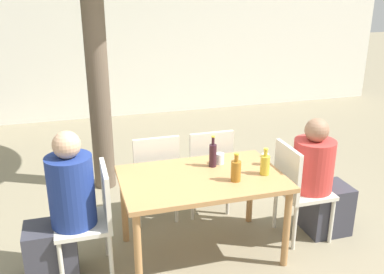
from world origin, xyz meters
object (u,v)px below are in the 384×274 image
drinking_glass_1 (220,159)px  person_seated_1 (320,183)px  person_seated_0 (63,215)px  oil_cruet_0 (265,164)px  patio_chair_1 (297,186)px  patio_chair_3 (208,166)px  patio_chair_2 (155,172)px  amber_bottle_2 (236,170)px  wine_bottle_1 (213,155)px  drinking_glass_0 (265,159)px  dining_table_front (202,186)px  patio_chair_0 (93,214)px

drinking_glass_1 → person_seated_1: bearing=-13.2°
person_seated_0 → oil_cruet_0: person_seated_0 is taller
patio_chair_1 → patio_chair_3: bearing=44.0°
patio_chair_1 → oil_cruet_0: oil_cruet_0 is taller
patio_chair_2 → person_seated_1: size_ratio=0.80×
patio_chair_3 → oil_cruet_0: bearing=108.0°
patio_chair_3 → amber_bottle_2: size_ratio=3.80×
oil_cruet_0 → wine_bottle_1: 0.47m
person_seated_0 → drinking_glass_1: person_seated_0 is taller
person_seated_1 → patio_chair_3: bearing=52.9°
patio_chair_2 → person_seated_1: person_seated_1 is taller
wine_bottle_1 → drinking_glass_0: size_ratio=2.76×
patio_chair_2 → person_seated_0: size_ratio=0.74×
patio_chair_1 → person_seated_1: person_seated_1 is taller
patio_chair_1 → drinking_glass_1: patio_chair_1 is taller
patio_chair_3 → oil_cruet_0: oil_cruet_0 is taller
patio_chair_1 → patio_chair_3: same height
dining_table_front → drinking_glass_0: 0.64m
dining_table_front → person_seated_1: 1.16m
amber_bottle_2 → drinking_glass_0: amber_bottle_2 is taller
person_seated_1 → amber_bottle_2: person_seated_1 is taller
patio_chair_2 → oil_cruet_0: (0.80, -0.78, 0.31)m
person_seated_0 → amber_bottle_2: 1.43m
oil_cruet_0 → dining_table_front: bearing=168.5°
patio_chair_2 → oil_cruet_0: bearing=135.9°
person_seated_1 → oil_cruet_0: bearing=99.6°
drinking_glass_1 → patio_chair_1: bearing=-17.5°
patio_chair_0 → amber_bottle_2: bearing=82.3°
patio_chair_1 → drinking_glass_1: 0.76m
patio_chair_1 → dining_table_front: bearing=90.0°
person_seated_0 → amber_bottle_2: person_seated_0 is taller
drinking_glass_0 → drinking_glass_1: (-0.38, 0.14, -0.00)m
patio_chair_0 → person_seated_1: person_seated_1 is taller
patio_chair_3 → person_seated_1: person_seated_1 is taller
oil_cruet_0 → amber_bottle_2: size_ratio=0.96×
oil_cruet_0 → drinking_glass_1: 0.44m
patio_chair_1 → drinking_glass_0: patio_chair_1 is taller
drinking_glass_0 → drinking_glass_1: 0.41m
patio_chair_0 → dining_table_front: bearing=90.0°
dining_table_front → patio_chair_2: patio_chair_2 is taller
wine_bottle_1 → drinking_glass_0: 0.47m
patio_chair_1 → drinking_glass_1: (-0.68, 0.22, 0.26)m
patio_chair_2 → drinking_glass_1: (0.51, -0.45, 0.26)m
oil_cruet_0 → drinking_glass_0: oil_cruet_0 is taller
drinking_glass_0 → person_seated_1: bearing=-8.3°
wine_bottle_1 → patio_chair_2: bearing=131.1°
patio_chair_0 → amber_bottle_2: amber_bottle_2 is taller
person_seated_0 → drinking_glass_0: person_seated_0 is taller
oil_cruet_0 → wine_bottle_1: wine_bottle_1 is taller
patio_chair_3 → person_seated_0: size_ratio=0.74×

